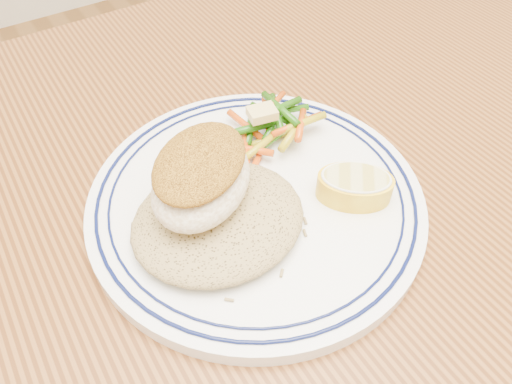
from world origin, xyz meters
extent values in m
cube|color=#542C10|center=(0.00, 0.00, 0.73)|extent=(1.50, 0.90, 0.04)
cylinder|color=#542C10|center=(0.68, 0.38, 0.35)|extent=(0.07, 0.07, 0.71)
cylinder|color=white|center=(0.02, 0.05, 0.76)|extent=(0.29, 0.29, 0.01)
torus|color=#0A113F|center=(0.02, 0.05, 0.77)|extent=(0.28, 0.28, 0.00)
torus|color=#0A113F|center=(0.02, 0.05, 0.77)|extent=(0.25, 0.25, 0.00)
ellipsoid|color=olive|center=(-0.02, 0.03, 0.78)|extent=(0.14, 0.13, 0.03)
ellipsoid|color=white|center=(-0.02, 0.05, 0.81)|extent=(0.12, 0.12, 0.04)
ellipsoid|color=#996718|center=(-0.02, 0.05, 0.83)|extent=(0.12, 0.11, 0.02)
cylinder|color=#AB9712|center=(0.07, 0.10, 0.77)|extent=(0.05, 0.01, 0.01)
cylinder|color=#D1480A|center=(0.04, 0.07, 0.77)|extent=(0.04, 0.04, 0.01)
cylinder|color=#D1480A|center=(0.09, 0.13, 0.77)|extent=(0.03, 0.05, 0.01)
cylinder|color=#1C510A|center=(0.07, 0.12, 0.77)|extent=(0.04, 0.05, 0.01)
cylinder|color=#D1480A|center=(0.04, 0.09, 0.77)|extent=(0.04, 0.05, 0.01)
cylinder|color=#D1480A|center=(0.04, 0.09, 0.77)|extent=(0.03, 0.05, 0.01)
cylinder|color=#D1480A|center=(0.06, 0.12, 0.77)|extent=(0.02, 0.05, 0.01)
cylinder|color=#1C510A|center=(0.08, 0.11, 0.78)|extent=(0.04, 0.03, 0.01)
cylinder|color=#1C510A|center=(0.07, 0.09, 0.78)|extent=(0.05, 0.02, 0.01)
cylinder|color=#1C510A|center=(0.10, 0.12, 0.78)|extent=(0.06, 0.03, 0.01)
cylinder|color=#AB9712|center=(0.05, 0.08, 0.78)|extent=(0.05, 0.02, 0.01)
cylinder|color=#1C510A|center=(0.09, 0.12, 0.78)|extent=(0.03, 0.06, 0.01)
cylinder|color=#1C510A|center=(0.09, 0.12, 0.78)|extent=(0.02, 0.05, 0.01)
cylinder|color=#AB9712|center=(0.09, 0.08, 0.78)|extent=(0.05, 0.03, 0.01)
cylinder|color=#D1480A|center=(0.10, 0.09, 0.78)|extent=(0.06, 0.01, 0.01)
cylinder|color=#1C510A|center=(0.06, 0.11, 0.78)|extent=(0.06, 0.01, 0.01)
cylinder|color=#AB9712|center=(0.10, 0.09, 0.78)|extent=(0.05, 0.01, 0.01)
cylinder|color=#D1480A|center=(0.10, 0.08, 0.78)|extent=(0.04, 0.04, 0.01)
cylinder|color=#1C510A|center=(0.09, 0.11, 0.79)|extent=(0.01, 0.06, 0.01)
cylinder|color=#D1480A|center=(0.09, 0.12, 0.79)|extent=(0.04, 0.03, 0.01)
cylinder|color=#1C510A|center=(0.09, 0.11, 0.79)|extent=(0.06, 0.01, 0.01)
cube|color=#DDC36C|center=(0.07, 0.11, 0.80)|extent=(0.03, 0.02, 0.01)
torus|color=white|center=(0.10, 0.00, 0.79)|extent=(0.08, 0.08, 0.00)
camera|label=1|loc=(-0.13, -0.20, 1.09)|focal=35.00mm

